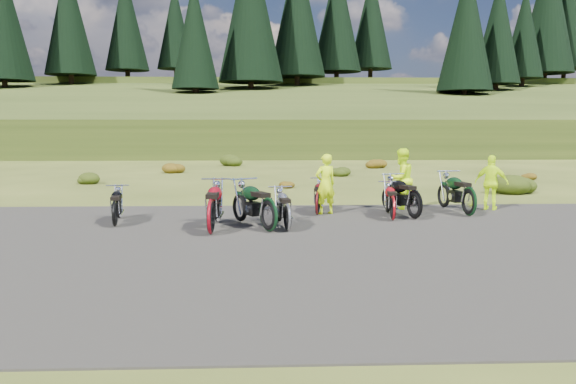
{
  "coord_description": "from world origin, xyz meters",
  "views": [
    {
      "loc": [
        -1.16,
        -13.73,
        2.58
      ],
      "look_at": [
        -0.61,
        0.55,
        0.87
      ],
      "focal_mm": 35.0,
      "sensor_mm": 36.0,
      "label": 1
    }
  ],
  "objects_px": {
    "motorcycle_0": "(115,228)",
    "person_middle": "(325,185)",
    "motorcycle_7": "(468,217)",
    "motorcycle_3": "(287,232)"
  },
  "relations": [
    {
      "from": "person_middle",
      "to": "motorcycle_0",
      "type": "bearing_deg",
      "value": -3.75
    },
    {
      "from": "motorcycle_0",
      "to": "motorcycle_3",
      "type": "xyz_separation_m",
      "value": [
        4.33,
        -0.79,
        0.0
      ]
    },
    {
      "from": "motorcycle_0",
      "to": "motorcycle_7",
      "type": "height_order",
      "value": "motorcycle_7"
    },
    {
      "from": "motorcycle_0",
      "to": "motorcycle_7",
      "type": "xyz_separation_m",
      "value": [
        9.54,
        1.33,
        0.0
      ]
    },
    {
      "from": "motorcycle_7",
      "to": "person_middle",
      "type": "xyz_separation_m",
      "value": [
        -4.02,
        0.49,
        0.87
      ]
    },
    {
      "from": "motorcycle_3",
      "to": "person_middle",
      "type": "height_order",
      "value": "person_middle"
    },
    {
      "from": "motorcycle_0",
      "to": "person_middle",
      "type": "xyz_separation_m",
      "value": [
        5.52,
        1.81,
        0.87
      ]
    },
    {
      "from": "motorcycle_0",
      "to": "person_middle",
      "type": "height_order",
      "value": "person_middle"
    },
    {
      "from": "motorcycle_7",
      "to": "person_middle",
      "type": "height_order",
      "value": "person_middle"
    },
    {
      "from": "motorcycle_0",
      "to": "motorcycle_3",
      "type": "bearing_deg",
      "value": -109.96
    }
  ]
}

